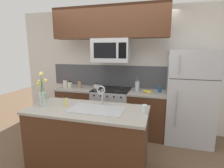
# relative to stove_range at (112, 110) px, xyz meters

# --- Properties ---
(ground_plane) EXTENTS (10.00, 10.00, 0.00)m
(ground_plane) POSITION_rel_stove_range_xyz_m (-0.00, -0.90, -0.46)
(ground_plane) COLOR brown
(rear_partition) EXTENTS (5.20, 0.10, 2.60)m
(rear_partition) POSITION_rel_stove_range_xyz_m (0.30, 0.38, 0.84)
(rear_partition) COLOR silver
(rear_partition) RESTS_ON ground
(splash_band) EXTENTS (3.06, 0.01, 0.48)m
(splash_band) POSITION_rel_stove_range_xyz_m (-0.00, 0.32, 0.69)
(splash_band) COLOR #4C4C51
(splash_band) RESTS_ON rear_partition
(back_counter_left) EXTENTS (0.82, 0.65, 0.91)m
(back_counter_left) POSITION_rel_stove_range_xyz_m (-0.77, 0.00, -0.01)
(back_counter_left) COLOR #4C2B19
(back_counter_left) RESTS_ON ground
(back_counter_right) EXTENTS (0.75, 0.65, 0.91)m
(back_counter_right) POSITION_rel_stove_range_xyz_m (0.74, 0.00, -0.01)
(back_counter_right) COLOR #4C2B19
(back_counter_right) RESTS_ON ground
(stove_range) EXTENTS (0.76, 0.64, 0.93)m
(stove_range) POSITION_rel_stove_range_xyz_m (0.00, 0.00, 0.00)
(stove_range) COLOR #B7BABF
(stove_range) RESTS_ON ground
(microwave) EXTENTS (0.74, 0.40, 0.46)m
(microwave) POSITION_rel_stove_range_xyz_m (0.00, -0.02, 1.26)
(microwave) COLOR #B7BABF
(upper_cabinet_band) EXTENTS (2.27, 0.34, 0.60)m
(upper_cabinet_band) POSITION_rel_stove_range_xyz_m (-0.04, -0.05, 1.79)
(upper_cabinet_band) COLOR #4C2B19
(refrigerator) EXTENTS (0.83, 0.74, 1.73)m
(refrigerator) POSITION_rel_stove_range_xyz_m (1.51, 0.02, 0.41)
(refrigerator) COLOR #B7BABF
(refrigerator) RESTS_ON ground
(storage_jar_tall) EXTENTS (0.10, 0.10, 0.18)m
(storage_jar_tall) POSITION_rel_stove_range_xyz_m (-1.07, -0.03, 0.54)
(storage_jar_tall) COLOR silver
(storage_jar_tall) RESTS_ON back_counter_left
(storage_jar_medium) EXTENTS (0.10, 0.10, 0.14)m
(storage_jar_medium) POSITION_rel_stove_range_xyz_m (-0.96, -0.03, 0.52)
(storage_jar_medium) COLOR silver
(storage_jar_medium) RESTS_ON back_counter_left
(storage_jar_short) EXTENTS (0.09, 0.09, 0.17)m
(storage_jar_short) POSITION_rel_stove_range_xyz_m (-0.74, 0.01, 0.53)
(storage_jar_short) COLOR #997F5B
(storage_jar_short) RESTS_ON back_counter_left
(storage_jar_squat) EXTENTS (0.11, 0.11, 0.12)m
(storage_jar_squat) POSITION_rel_stove_range_xyz_m (-0.34, 0.01, 0.51)
(storage_jar_squat) COLOR silver
(storage_jar_squat) RESTS_ON back_counter_left
(banana_bunch) EXTENTS (0.19, 0.15, 0.08)m
(banana_bunch) POSITION_rel_stove_range_xyz_m (0.74, -0.06, 0.47)
(banana_bunch) COLOR yellow
(banana_bunch) RESTS_ON back_counter_right
(french_press) EXTENTS (0.09, 0.09, 0.27)m
(french_press) POSITION_rel_stove_range_xyz_m (0.52, 0.06, 0.55)
(french_press) COLOR silver
(french_press) RESTS_ON back_counter_right
(coffee_tin) EXTENTS (0.08, 0.08, 0.11)m
(coffee_tin) POSITION_rel_stove_range_xyz_m (0.97, 0.05, 0.50)
(coffee_tin) COLOR #1E5184
(coffee_tin) RESTS_ON back_counter_right
(island_counter) EXTENTS (1.70, 0.80, 0.91)m
(island_counter) POSITION_rel_stove_range_xyz_m (-0.00, -1.25, -0.01)
(island_counter) COLOR #4C2B19
(island_counter) RESTS_ON ground
(kitchen_sink) EXTENTS (0.76, 0.42, 0.16)m
(kitchen_sink) POSITION_rel_stove_range_xyz_m (0.13, -1.25, 0.38)
(kitchen_sink) COLOR #ADAFB5
(kitchen_sink) RESTS_ON island_counter
(sink_faucet) EXTENTS (0.14, 0.14, 0.31)m
(sink_faucet) POSITION_rel_stove_range_xyz_m (0.13, -1.04, 0.65)
(sink_faucet) COLOR #B7BABF
(sink_faucet) RESTS_ON island_counter
(dish_soap_bottle) EXTENTS (0.06, 0.05, 0.16)m
(dish_soap_bottle) POSITION_rel_stove_range_xyz_m (-0.36, -1.24, 0.52)
(dish_soap_bottle) COLOR #DBCC75
(dish_soap_bottle) RESTS_ON island_counter
(spare_glass) EXTENTS (0.07, 0.07, 0.11)m
(spare_glass) POSITION_rel_stove_range_xyz_m (0.79, -1.20, 0.50)
(spare_glass) COLOR silver
(spare_glass) RESTS_ON island_counter
(flower_vase) EXTENTS (0.19, 0.19, 0.50)m
(flower_vase) POSITION_rel_stove_range_xyz_m (-0.70, -1.29, 0.60)
(flower_vase) COLOR silver
(flower_vase) RESTS_ON island_counter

